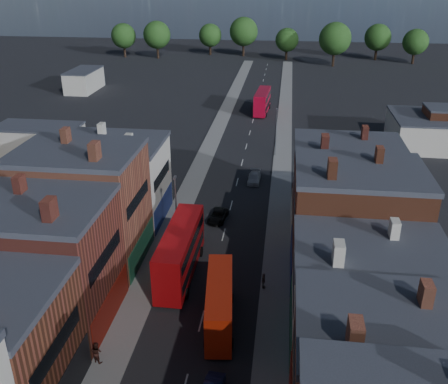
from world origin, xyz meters
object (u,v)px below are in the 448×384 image
(bus_2, at_px, (262,101))
(ped_3, at_px, (264,281))
(car_3, at_px, (254,178))
(car_2, at_px, (218,216))
(bus_0, at_px, (180,251))
(ped_1, at_px, (97,352))
(bus_1, at_px, (219,303))

(bus_2, xyz_separation_m, ped_3, (3.80, -64.99, -1.62))
(bus_2, distance_m, car_3, 38.30)
(car_2, bearing_deg, bus_0, -92.93)
(car_3, distance_m, ped_1, 39.88)
(ped_1, distance_m, ped_3, 17.43)
(car_3, distance_m, ped_3, 26.91)
(bus_2, bearing_deg, ped_3, -83.13)
(bus_0, xyz_separation_m, car_2, (2.14, 12.59, -2.23))
(bus_0, xyz_separation_m, bus_2, (4.84, 63.61, -0.28))
(ped_1, bearing_deg, car_3, -82.36)
(bus_2, xyz_separation_m, car_3, (0.99, -38.23, -1.92))
(car_2, height_order, ped_3, ped_3)
(bus_1, xyz_separation_m, bus_2, (-0.17, 70.78, 0.28))
(bus_2, distance_m, ped_1, 77.38)
(car_2, height_order, ped_1, ped_1)
(bus_1, height_order, car_2, bus_1)
(car_3, height_order, ped_1, ped_1)
(car_2, bearing_deg, bus_2, 93.67)
(bus_1, relative_size, car_2, 2.30)
(ped_1, bearing_deg, car_2, -81.56)
(bus_2, relative_size, car_3, 2.52)
(car_2, bearing_deg, ped_1, -97.00)
(bus_0, relative_size, bus_2, 1.10)
(bus_0, height_order, car_3, bus_0)
(car_2, distance_m, ped_3, 15.42)
(bus_0, height_order, ped_1, bus_0)
(bus_1, xyz_separation_m, car_3, (0.82, 32.54, -1.64))
(bus_2, bearing_deg, car_2, -89.50)
(bus_2, xyz_separation_m, ped_1, (-8.99, -76.84, -1.50))
(bus_0, height_order, car_2, bus_0)
(car_3, height_order, ped_3, ped_3)
(bus_1, height_order, ped_3, bus_1)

